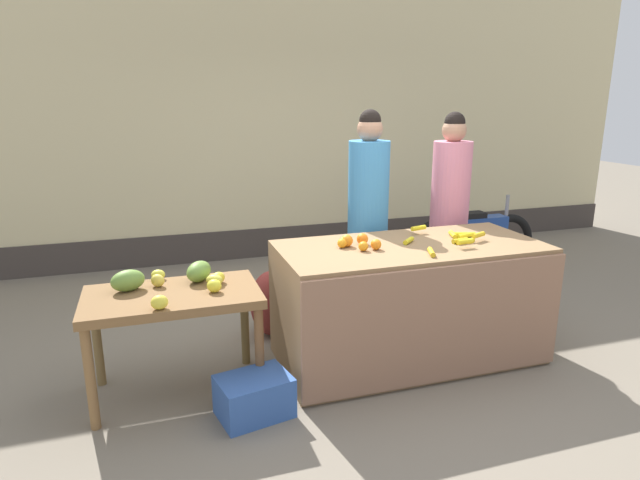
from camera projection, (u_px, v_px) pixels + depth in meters
name	position (u px, v px, depth m)	size (l,w,h in m)	color
ground_plane	(370.00, 361.00, 4.07)	(24.00, 24.00, 0.00)	#756B5B
market_wall_back	(273.00, 121.00, 6.46)	(9.92, 0.23, 3.38)	beige
fruit_stall_counter	(409.00, 302.00, 4.03)	(1.94, 0.92, 0.89)	olive
side_table_wooden	(173.00, 306.00, 3.49)	(1.12, 0.64, 0.72)	brown
banana_bunch_pile	(451.00, 238.00, 3.99)	(0.65, 0.65, 0.07)	yellow
orange_pile	(356.00, 242.00, 3.84)	(0.29, 0.24, 0.09)	orange
mango_papaya_pile	(172.00, 278.00, 3.55)	(0.77, 0.65, 0.14)	#D4CF3F
vendor_woman_blue_shirt	(368.00, 220.00, 4.54)	(0.34, 0.34, 1.84)	#33333D
vendor_woman_pink_shirt	(449.00, 214.00, 4.83)	(0.34, 0.34, 1.82)	#33333D
parked_motorcycle	(472.00, 239.00, 6.00)	(1.60, 0.18, 0.88)	black
produce_crate	(254.00, 396.00, 3.35)	(0.44, 0.32, 0.26)	#3359A5
produce_sack	(272.00, 303.00, 4.45)	(0.36, 0.30, 0.56)	maroon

